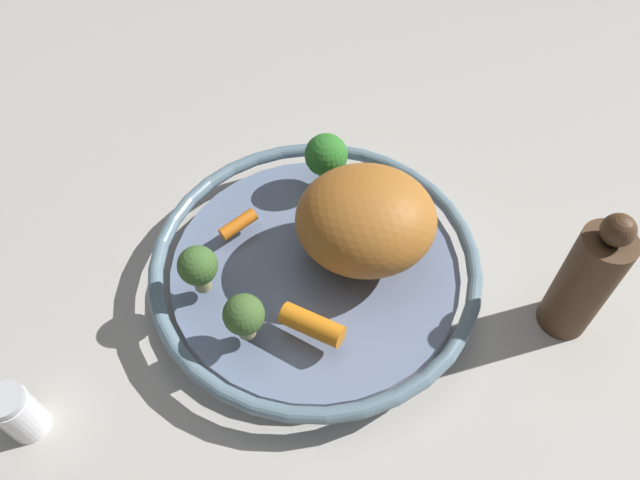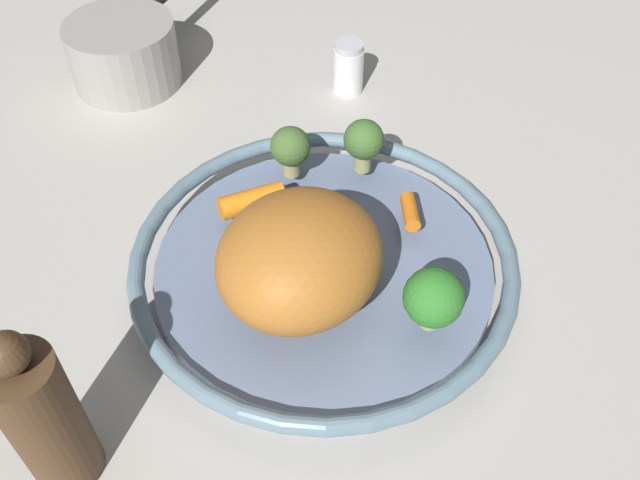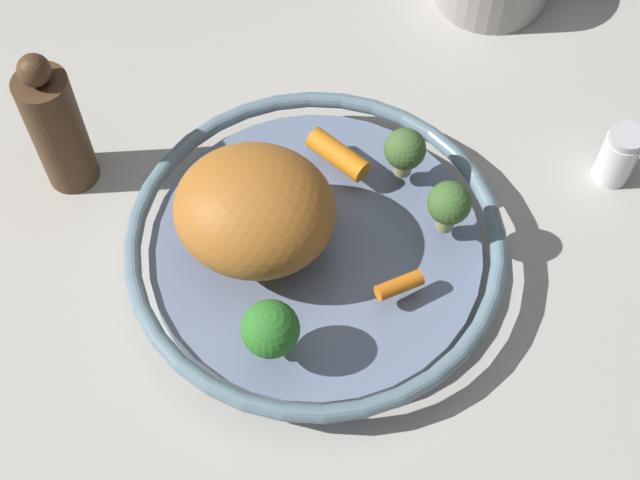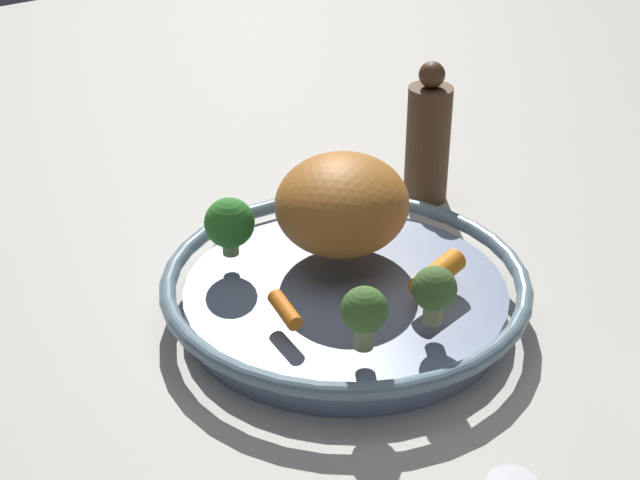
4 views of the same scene
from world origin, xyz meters
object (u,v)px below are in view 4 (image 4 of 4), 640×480
Objects in this scene: roast_chicken_piece at (342,204)px; baby_carrot_center at (285,310)px; serving_bowl at (345,292)px; broccoli_floret_mid at (229,223)px; broccoli_floret_edge at (434,291)px; baby_carrot_near_rim at (437,274)px; broccoli_floret_small at (364,312)px; pepper_mill at (428,140)px.

baby_carrot_center is (0.07, -0.11, -0.04)m from roast_chicken_piece.
serving_bowl is 5.98× the size of broccoli_floret_mid.
serving_bowl is 6.51× the size of broccoli_floret_edge.
baby_carrot_center is 0.69× the size of baby_carrot_near_rim.
baby_carrot_center is at bearing -73.26° from serving_bowl.
roast_chicken_piece reaches higher than broccoli_floret_mid.
broccoli_floret_small is (0.14, -0.09, -0.01)m from roast_chicken_piece.
broccoli_floret_edge is 0.92× the size of broccoli_floret_mid.
roast_chicken_piece is at bearing -166.61° from baby_carrot_near_rim.
baby_carrot_center is at bearing -62.55° from pepper_mill.
broccoli_floret_small is (0.07, 0.03, 0.03)m from baby_carrot_center.
serving_bowl is at bearing -33.50° from roast_chicken_piece.
baby_carrot_near_rim is (0.04, 0.14, 0.00)m from baby_carrot_center.
broccoli_floret_edge is (0.11, 0.01, 0.05)m from serving_bowl.
roast_chicken_piece is 0.84× the size of pepper_mill.
roast_chicken_piece is 2.50× the size of broccoli_floret_small.
broccoli_floret_mid is at bearing -81.83° from pepper_mill.
baby_carrot_center is at bearing -160.25° from broccoli_floret_small.
roast_chicken_piece is at bearing 148.39° from broccoli_floret_small.
roast_chicken_piece is 0.11m from baby_carrot_near_rim.
serving_bowl is 2.47× the size of roast_chicken_piece.
pepper_mill is at bearing 117.45° from baby_carrot_center.
baby_carrot_near_rim is 1.06× the size of broccoli_floret_mid.
roast_chicken_piece reaches higher than baby_carrot_near_rim.
broccoli_floret_small is 0.36m from pepper_mill.
broccoli_floret_edge is 0.21m from broccoli_floret_mid.
pepper_mill reaches higher than broccoli_floret_mid.
broccoli_floret_edge is at bearing 49.80° from baby_carrot_center.
baby_carrot_near_rim is (0.11, 0.03, -0.03)m from roast_chicken_piece.
baby_carrot_near_rim is 0.26m from pepper_mill.
serving_bowl is 0.13m from broccoli_floret_small.
roast_chicken_piece is 0.15m from broccoli_floret_edge.
broccoli_floret_mid reaches higher than broccoli_floret_edge.
broccoli_floret_mid is (-0.20, -0.08, 0.00)m from broccoli_floret_edge.
serving_bowl is 0.26m from pepper_mill.
baby_carrot_near_rim is at bearing 74.45° from baby_carrot_center.
pepper_mill reaches higher than broccoli_floret_edge.
broccoli_floret_mid is at bearing -144.34° from serving_bowl.
serving_bowl is at bearing 35.66° from broccoli_floret_mid.
baby_carrot_near_rim is at bearing 133.61° from broccoli_floret_edge.
serving_bowl is 0.12m from broccoli_floret_mid.
broccoli_floret_edge is 0.32m from pepper_mill.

